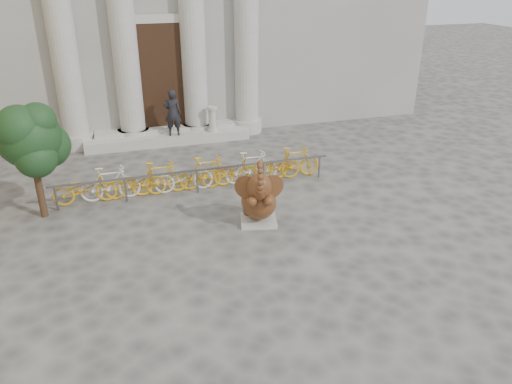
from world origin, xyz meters
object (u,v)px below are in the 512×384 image
object	(u,v)px
tree	(31,139)
elephant_statue	(259,200)
pedestrian	(173,113)
bike_rack	(195,174)

from	to	relation	value
tree	elephant_statue	bearing A→B (deg)	-21.30
elephant_statue	pedestrian	xyz separation A→B (m)	(-1.09, 6.78, 0.53)
pedestrian	tree	bearing A→B (deg)	55.68
bike_rack	tree	size ratio (longest dim) A/B	2.64
elephant_statue	bike_rack	xyz separation A→B (m)	(-1.14, 2.56, -0.16)
bike_rack	tree	xyz separation A→B (m)	(-4.12, -0.51, 1.63)
elephant_statue	bike_rack	distance (m)	2.81
elephant_statue	bike_rack	world-z (taller)	elephant_statue
tree	pedestrian	distance (m)	6.37
tree	pedestrian	size ratio (longest dim) A/B	1.83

